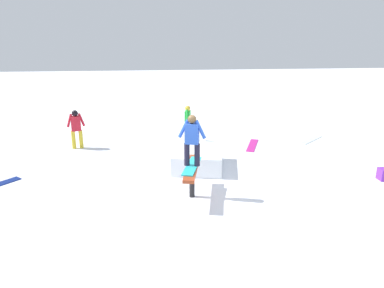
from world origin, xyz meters
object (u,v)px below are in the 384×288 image
bystander_red (76,127)px  loose_snowboard_white (311,140)px  bystander_green (188,122)px  rail_feature (192,172)px  loose_snowboard_magenta (252,145)px  backpack_on_snow (383,174)px  main_rider_on_rail (192,141)px

bystander_red → loose_snowboard_white: bearing=-13.1°
bystander_green → bystander_red: (0.42, -4.06, -0.00)m
loose_snowboard_white → bystander_green: bearing=134.8°
bystander_green → bystander_red: 4.08m
rail_feature → bystander_green: bystander_green is taller
loose_snowboard_magenta → backpack_on_snow: (3.56, 2.94, 0.16)m
main_rider_on_rail → loose_snowboard_white: bearing=148.1°
main_rider_on_rail → bystander_green: main_rider_on_rail is taller
loose_snowboard_magenta → bystander_red: bearing=-72.0°
bystander_red → loose_snowboard_magenta: (0.30, 6.42, -0.78)m
bystander_red → main_rider_on_rail: bearing=-64.1°
bystander_red → bystander_green: bearing=-8.4°
rail_feature → loose_snowboard_magenta: rail_feature is taller
loose_snowboard_magenta → rail_feature: bearing=-11.8°
main_rider_on_rail → loose_snowboard_magenta: main_rider_on_rail is taller
rail_feature → loose_snowboard_white: rail_feature is taller
main_rider_on_rail → bystander_green: 4.94m
bystander_green → bystander_red: bearing=108.2°
bystander_green → loose_snowboard_magenta: size_ratio=0.91×
main_rider_on_rail → bystander_red: 5.89m
loose_snowboard_magenta → backpack_on_snow: size_ratio=4.56×
loose_snowboard_magenta → main_rider_on_rail: bearing=-11.8°
loose_snowboard_white → backpack_on_snow: (4.04, 0.49, 0.16)m
bystander_green → loose_snowboard_white: bearing=-80.5°
main_rider_on_rail → bystander_green: (-4.88, 0.29, -0.71)m
loose_snowboard_white → backpack_on_snow: backpack_on_snow is taller
rail_feature → loose_snowboard_white: size_ratio=1.31×
loose_snowboard_white → backpack_on_snow: bearing=-125.4°
bystander_red → backpack_on_snow: (3.86, 9.36, -0.62)m
bystander_red → loose_snowboard_magenta: 6.48m
rail_feature → main_rider_on_rail: main_rider_on_rail is taller
loose_snowboard_magenta → loose_snowboard_white: bearing=121.8°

